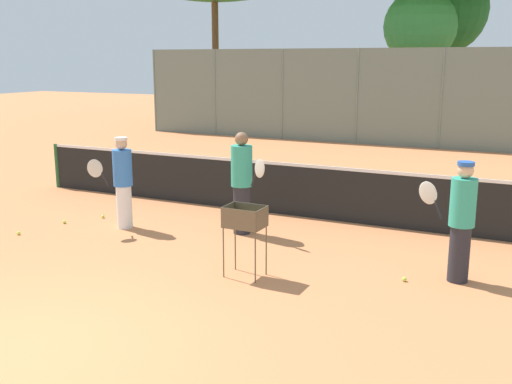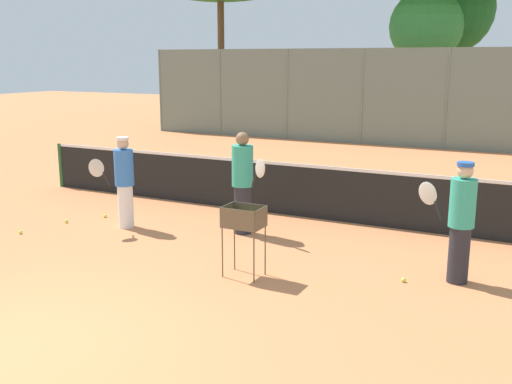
{
  "view_description": "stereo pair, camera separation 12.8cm",
  "coord_description": "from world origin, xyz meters",
  "px_view_note": "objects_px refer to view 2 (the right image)",
  "views": [
    {
      "loc": [
        4.93,
        -4.13,
        3.09
      ],
      "look_at": [
        0.8,
        4.3,
        1.0
      ],
      "focal_mm": 42.0,
      "sensor_mm": 36.0,
      "label": 1
    },
    {
      "loc": [
        5.04,
        -4.08,
        3.09
      ],
      "look_at": [
        0.8,
        4.3,
        1.0
      ],
      "focal_mm": 42.0,
      "sensor_mm": 36.0,
      "label": 2
    }
  ],
  "objects_px": {
    "player_yellow_shirt": "(124,181)",
    "ball_cart": "(244,222)",
    "player_red_cap": "(243,182)",
    "tennis_net": "(274,186)",
    "player_white_outfit": "(461,221)"
  },
  "relations": [
    {
      "from": "tennis_net",
      "to": "ball_cart",
      "type": "height_order",
      "value": "tennis_net"
    },
    {
      "from": "tennis_net",
      "to": "player_red_cap",
      "type": "height_order",
      "value": "player_red_cap"
    },
    {
      "from": "player_yellow_shirt",
      "to": "ball_cart",
      "type": "relative_size",
      "value": 1.63
    },
    {
      "from": "tennis_net",
      "to": "player_yellow_shirt",
      "type": "bearing_deg",
      "value": -132.71
    },
    {
      "from": "tennis_net",
      "to": "player_white_outfit",
      "type": "height_order",
      "value": "player_white_outfit"
    },
    {
      "from": "player_yellow_shirt",
      "to": "ball_cart",
      "type": "xyz_separation_m",
      "value": [
        3.19,
        -1.28,
        -0.08
      ]
    },
    {
      "from": "player_red_cap",
      "to": "tennis_net",
      "type": "bearing_deg",
      "value": 123.11
    },
    {
      "from": "player_red_cap",
      "to": "ball_cart",
      "type": "xyz_separation_m",
      "value": [
        1.04,
        -1.93,
        -0.14
      ]
    },
    {
      "from": "player_white_outfit",
      "to": "player_yellow_shirt",
      "type": "distance_m",
      "value": 5.99
    },
    {
      "from": "tennis_net",
      "to": "player_red_cap",
      "type": "relative_size",
      "value": 6.37
    },
    {
      "from": "player_white_outfit",
      "to": "ball_cart",
      "type": "xyz_separation_m",
      "value": [
        -2.8,
        -1.16,
        -0.09
      ]
    },
    {
      "from": "tennis_net",
      "to": "player_white_outfit",
      "type": "bearing_deg",
      "value": -30.53
    },
    {
      "from": "tennis_net",
      "to": "player_yellow_shirt",
      "type": "distance_m",
      "value": 3.02
    },
    {
      "from": "player_white_outfit",
      "to": "ball_cart",
      "type": "bearing_deg",
      "value": 40.65
    },
    {
      "from": "tennis_net",
      "to": "ball_cart",
      "type": "distance_m",
      "value": 3.68
    }
  ]
}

